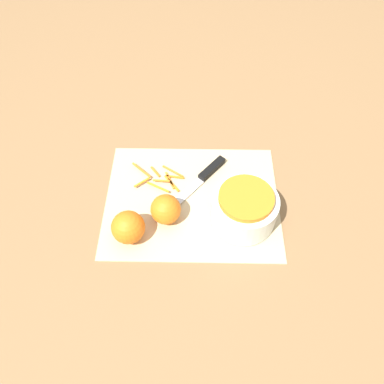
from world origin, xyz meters
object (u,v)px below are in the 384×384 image
(orange_right, at_px, (128,227))
(orange_left, at_px, (166,209))
(bowl_speckled, at_px, (244,208))
(knife, at_px, (206,174))

(orange_right, bearing_deg, orange_left, -147.58)
(orange_left, distance_m, orange_right, 0.10)
(orange_left, bearing_deg, orange_right, 32.42)
(bowl_speckled, height_order, knife, bowl_speckled)
(bowl_speckled, distance_m, orange_left, 0.19)
(knife, xyz_separation_m, orange_right, (0.18, 0.19, 0.03))
(knife, bearing_deg, orange_left, 4.14)
(knife, bearing_deg, orange_right, -3.75)
(bowl_speckled, height_order, orange_right, bowl_speckled)
(bowl_speckled, bearing_deg, orange_right, 11.44)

